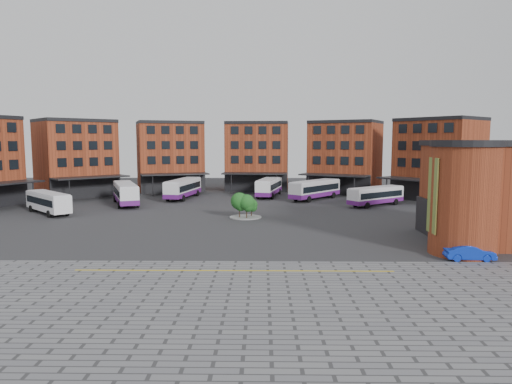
{
  "coord_description": "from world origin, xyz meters",
  "views": [
    {
      "loc": [
        4.32,
        -50.1,
        10.53
      ],
      "look_at": [
        3.51,
        8.03,
        4.0
      ],
      "focal_mm": 32.0,
      "sensor_mm": 36.0,
      "label": 1
    }
  ],
  "objects_px": {
    "bus_a": "(48,201)",
    "bus_b": "(126,193)",
    "bus_e": "(315,189)",
    "tree_island": "(245,204)",
    "bus_f": "(376,196)",
    "bus_c": "(183,188)",
    "blue_car": "(469,252)",
    "bus_d": "(269,187)"
  },
  "relations": [
    {
      "from": "bus_c",
      "to": "blue_car",
      "type": "distance_m",
      "value": 54.21
    },
    {
      "from": "bus_c",
      "to": "bus_e",
      "type": "height_order",
      "value": "bus_c"
    },
    {
      "from": "tree_island",
      "to": "bus_c",
      "type": "relative_size",
      "value": 0.34
    },
    {
      "from": "bus_b",
      "to": "bus_e",
      "type": "height_order",
      "value": "bus_b"
    },
    {
      "from": "tree_island",
      "to": "bus_a",
      "type": "bearing_deg",
      "value": 173.01
    },
    {
      "from": "blue_car",
      "to": "bus_d",
      "type": "bearing_deg",
      "value": 21.96
    },
    {
      "from": "bus_a",
      "to": "bus_c",
      "type": "distance_m",
      "value": 24.29
    },
    {
      "from": "bus_a",
      "to": "bus_f",
      "type": "xyz_separation_m",
      "value": [
        49.6,
        8.77,
        -0.17
      ]
    },
    {
      "from": "bus_e",
      "to": "bus_f",
      "type": "distance_m",
      "value": 11.88
    },
    {
      "from": "tree_island",
      "to": "bus_b",
      "type": "bearing_deg",
      "value": 147.33
    },
    {
      "from": "bus_a",
      "to": "bus_b",
      "type": "height_order",
      "value": "bus_b"
    },
    {
      "from": "tree_island",
      "to": "bus_c",
      "type": "bearing_deg",
      "value": 119.66
    },
    {
      "from": "bus_a",
      "to": "bus_e",
      "type": "bearing_deg",
      "value": -22.87
    },
    {
      "from": "bus_d",
      "to": "bus_b",
      "type": "bearing_deg",
      "value": -141.84
    },
    {
      "from": "bus_f",
      "to": "blue_car",
      "type": "xyz_separation_m",
      "value": [
        -0.14,
        -34.08,
        -0.97
      ]
    },
    {
      "from": "bus_d",
      "to": "blue_car",
      "type": "distance_m",
      "value": 49.53
    },
    {
      "from": "bus_f",
      "to": "bus_c",
      "type": "bearing_deg",
      "value": -141.51
    },
    {
      "from": "tree_island",
      "to": "bus_f",
      "type": "xyz_separation_m",
      "value": [
        20.92,
        12.29,
        -0.29
      ]
    },
    {
      "from": "bus_b",
      "to": "bus_c",
      "type": "distance_m",
      "value": 11.61
    },
    {
      "from": "bus_d",
      "to": "blue_car",
      "type": "height_order",
      "value": "bus_d"
    },
    {
      "from": "bus_a",
      "to": "bus_d",
      "type": "distance_m",
      "value": 38.67
    },
    {
      "from": "bus_a",
      "to": "blue_car",
      "type": "xyz_separation_m",
      "value": [
        49.46,
        -25.31,
        -1.15
      ]
    },
    {
      "from": "bus_a",
      "to": "bus_b",
      "type": "bearing_deg",
      "value": 3.13
    },
    {
      "from": "bus_a",
      "to": "bus_c",
      "type": "relative_size",
      "value": 0.74
    },
    {
      "from": "tree_island",
      "to": "bus_d",
      "type": "distance_m",
      "value": 24.96
    },
    {
      "from": "bus_b",
      "to": "bus_d",
      "type": "bearing_deg",
      "value": 3.7
    },
    {
      "from": "tree_island",
      "to": "bus_c",
      "type": "height_order",
      "value": "bus_c"
    },
    {
      "from": "bus_a",
      "to": "bus_e",
      "type": "distance_m",
      "value": 43.83
    },
    {
      "from": "bus_e",
      "to": "bus_f",
      "type": "height_order",
      "value": "bus_e"
    },
    {
      "from": "tree_island",
      "to": "bus_d",
      "type": "height_order",
      "value": "tree_island"
    },
    {
      "from": "bus_a",
      "to": "blue_car",
      "type": "height_order",
      "value": "bus_a"
    },
    {
      "from": "bus_c",
      "to": "blue_car",
      "type": "bearing_deg",
      "value": -42.85
    },
    {
      "from": "bus_b",
      "to": "bus_c",
      "type": "xyz_separation_m",
      "value": [
        8.1,
        8.32,
        -0.01
      ]
    },
    {
      "from": "bus_a",
      "to": "bus_b",
      "type": "xyz_separation_m",
      "value": [
        8.46,
        9.45,
        0.08
      ]
    },
    {
      "from": "bus_c",
      "to": "bus_d",
      "type": "height_order",
      "value": "bus_c"
    },
    {
      "from": "blue_car",
      "to": "bus_e",
      "type": "bearing_deg",
      "value": 13.72
    },
    {
      "from": "bus_a",
      "to": "tree_island",
      "type": "bearing_deg",
      "value": -52.0
    },
    {
      "from": "bus_d",
      "to": "bus_f",
      "type": "distance_m",
      "value": 21.23
    },
    {
      "from": "bus_c",
      "to": "bus_d",
      "type": "relative_size",
      "value": 1.03
    },
    {
      "from": "blue_car",
      "to": "bus_f",
      "type": "bearing_deg",
      "value": 1.52
    },
    {
      "from": "tree_island",
      "to": "bus_c",
      "type": "xyz_separation_m",
      "value": [
        -12.12,
        21.28,
        -0.04
      ]
    },
    {
      "from": "bus_e",
      "to": "tree_island",
      "type": "bearing_deg",
      "value": -80.16
    }
  ]
}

